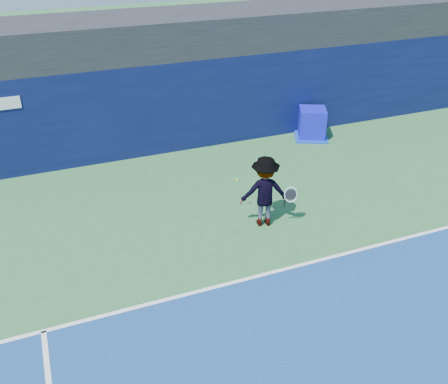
# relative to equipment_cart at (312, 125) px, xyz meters

# --- Properties ---
(ground) EXTENTS (80.00, 80.00, 0.00)m
(ground) POSITION_rel_equipment_cart_xyz_m (-4.63, -9.38, -0.49)
(ground) COLOR #2E6836
(ground) RESTS_ON ground
(baseline) EXTENTS (24.00, 0.10, 0.01)m
(baseline) POSITION_rel_equipment_cart_xyz_m (-4.63, -6.38, -0.48)
(baseline) COLOR white
(baseline) RESTS_ON ground
(stadium_band) EXTENTS (36.00, 3.00, 1.20)m
(stadium_band) POSITION_rel_equipment_cart_xyz_m (-4.63, 2.12, 3.11)
(stadium_band) COLOR black
(stadium_band) RESTS_ON back_wall_assembly
(back_wall_assembly) EXTENTS (36.00, 1.03, 3.00)m
(back_wall_assembly) POSITION_rel_equipment_cart_xyz_m (-4.63, 1.12, 1.01)
(back_wall_assembly) COLOR #0A113A
(back_wall_assembly) RESTS_ON ground
(equipment_cart) EXTENTS (1.50, 1.50, 1.08)m
(equipment_cart) POSITION_rel_equipment_cart_xyz_m (0.00, 0.00, 0.00)
(equipment_cart) COLOR #0D0EC2
(equipment_cart) RESTS_ON ground
(tennis_player) EXTENTS (1.45, 1.01, 1.90)m
(tennis_player) POSITION_rel_equipment_cart_xyz_m (-3.99, -4.45, 0.46)
(tennis_player) COLOR white
(tennis_player) RESTS_ON ground
(tennis_ball) EXTENTS (0.07, 0.07, 0.07)m
(tennis_ball) POSITION_rel_equipment_cart_xyz_m (-4.45, -3.74, 0.53)
(tennis_ball) COLOR #CBDB18
(tennis_ball) RESTS_ON ground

